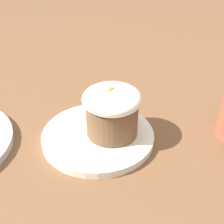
# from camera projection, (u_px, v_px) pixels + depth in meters

# --- Properties ---
(ground_plane) EXTENTS (4.00, 4.00, 0.00)m
(ground_plane) POSITION_uv_depth(u_px,v_px,m) (98.00, 139.00, 0.58)
(ground_plane) COLOR brown
(dessert_plate) EXTENTS (0.21, 0.21, 0.01)m
(dessert_plate) POSITION_uv_depth(u_px,v_px,m) (98.00, 136.00, 0.58)
(dessert_plate) COLOR white
(dessert_plate) RESTS_ON ground_plane
(carrot_cake) EXTENTS (0.10, 0.10, 0.10)m
(carrot_cake) POSITION_uv_depth(u_px,v_px,m) (112.00, 110.00, 0.55)
(carrot_cake) COLOR brown
(carrot_cake) RESTS_ON dessert_plate
(spoon) EXTENTS (0.06, 0.12, 0.01)m
(spoon) POSITION_uv_depth(u_px,v_px,m) (98.00, 129.00, 0.58)
(spoon) COLOR silver
(spoon) RESTS_ON dessert_plate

